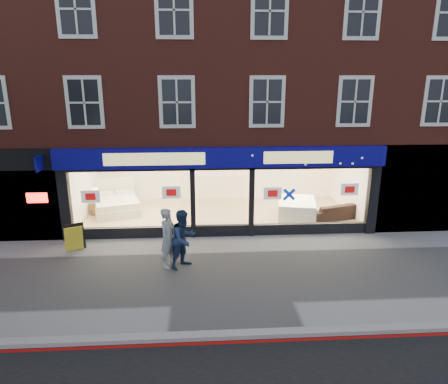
{
  "coord_description": "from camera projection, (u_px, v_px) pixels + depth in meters",
  "views": [
    {
      "loc": [
        -0.77,
        -10.55,
        5.59
      ],
      "look_at": [
        0.03,
        2.5,
        1.83
      ],
      "focal_mm": 32.0,
      "sensor_mm": 36.0,
      "label": 1
    }
  ],
  "objects": [
    {
      "name": "ground",
      "position": [
        228.0,
        275.0,
        11.71
      ],
      "size": [
        120.0,
        120.0,
        0.0
      ],
      "primitive_type": "plane",
      "color": "gray",
      "rests_on": "ground"
    },
    {
      "name": "kerb_line",
      "position": [
        238.0,
        342.0,
        8.73
      ],
      "size": [
        60.0,
        0.1,
        0.01
      ],
      "primitive_type": "cube",
      "color": "#8C0A07",
      "rests_on": "ground"
    },
    {
      "name": "kerb_stone",
      "position": [
        238.0,
        334.0,
        8.91
      ],
      "size": [
        60.0,
        0.25,
        0.12
      ],
      "primitive_type": "cube",
      "color": "gray",
      "rests_on": "ground"
    },
    {
      "name": "showroom_floor",
      "position": [
        219.0,
        215.0,
        16.73
      ],
      "size": [
        11.0,
        4.5,
        0.1
      ],
      "primitive_type": "cube",
      "color": "tan",
      "rests_on": "ground"
    },
    {
      "name": "building",
      "position": [
        216.0,
        50.0,
        16.51
      ],
      "size": [
        19.0,
        8.26,
        10.3
      ],
      "color": "maroon",
      "rests_on": "ground"
    },
    {
      "name": "display_bed",
      "position": [
        116.0,
        204.0,
        16.86
      ],
      "size": [
        2.36,
        2.61,
        1.24
      ],
      "rotation": [
        0.0,
        0.0,
        0.3
      ],
      "color": "beige",
      "rests_on": "showroom_floor"
    },
    {
      "name": "bedside_table",
      "position": [
        97.0,
        208.0,
        16.57
      ],
      "size": [
        0.48,
        0.48,
        0.55
      ],
      "primitive_type": "cube",
      "rotation": [
        0.0,
        0.0,
        0.07
      ],
      "color": "brown",
      "rests_on": "showroom_floor"
    },
    {
      "name": "mattress_stack",
      "position": [
        296.0,
        209.0,
        16.16
      ],
      "size": [
        1.78,
        2.08,
        0.72
      ],
      "rotation": [
        0.0,
        0.0,
        -0.21
      ],
      "color": "white",
      "rests_on": "showroom_floor"
    },
    {
      "name": "sofa",
      "position": [
        334.0,
        211.0,
        16.09
      ],
      "size": [
        2.26,
        1.37,
        0.62
      ],
      "primitive_type": "imported",
      "rotation": [
        0.0,
        0.0,
        3.42
      ],
      "color": "black",
      "rests_on": "showroom_floor"
    },
    {
      "name": "a_board",
      "position": [
        75.0,
        238.0,
        13.29
      ],
      "size": [
        0.69,
        0.59,
        0.9
      ],
      "primitive_type": "cube",
      "rotation": [
        0.0,
        0.0,
        0.43
      ],
      "color": "yellow",
      "rests_on": "ground"
    },
    {
      "name": "pedestrian_grey",
      "position": [
        168.0,
        238.0,
        12.04
      ],
      "size": [
        0.72,
        0.81,
        1.85
      ],
      "primitive_type": "imported",
      "rotation": [
        0.0,
        0.0,
        1.06
      ],
      "color": "#9A9CA2",
      "rests_on": "ground"
    },
    {
      "name": "pedestrian_blue",
      "position": [
        184.0,
        239.0,
        12.0
      ],
      "size": [
        1.11,
        1.12,
        1.82
      ],
      "primitive_type": "imported",
      "rotation": [
        0.0,
        0.0,
        0.8
      ],
      "color": "#1B2C4E",
      "rests_on": "ground"
    }
  ]
}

